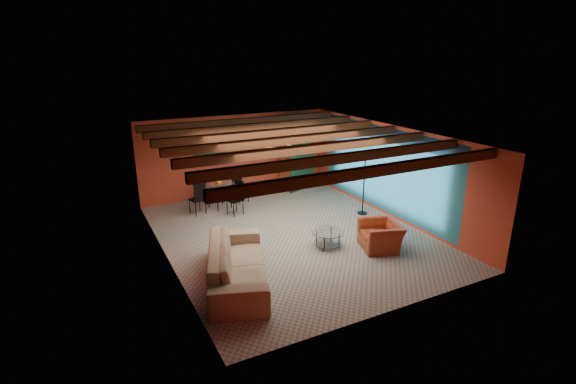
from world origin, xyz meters
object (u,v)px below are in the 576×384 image
sofa (237,263)px  armoire (298,157)px  dining_table (220,192)px  floor_lamp (364,184)px  coffee_table (328,239)px  potted_plant (298,119)px  vase (219,173)px  armchair (381,235)px

sofa → armoire: (4.35, 5.34, 0.69)m
dining_table → floor_lamp: 4.43m
coffee_table → armoire: (1.73, 4.76, 0.90)m
armoire → potted_plant: size_ratio=4.85×
dining_table → vase: size_ratio=10.84×
armoire → vase: (-3.20, -0.80, 0.02)m
armchair → vase: (-2.60, 4.62, 0.80)m
sofa → armchair: (3.75, -0.08, -0.09)m
armchair → vase: size_ratio=5.61×
armchair → armoire: (0.60, 5.42, 0.78)m
floor_lamp → sofa: bearing=-156.7°
dining_table → armoire: bearing=14.0°
dining_table → potted_plant: size_ratio=4.38×
sofa → coffee_table: sofa is taller
coffee_table → potted_plant: size_ratio=1.79×
sofa → floor_lamp: bearing=-47.3°
sofa → floor_lamp: size_ratio=1.55×
sofa → dining_table: bearing=5.2°
armchair → armoire: size_ratio=0.47×
dining_table → armchair: bearing=-60.7°
sofa → potted_plant: bearing=-19.8°
sofa → armchair: sofa is taller
armchair → floor_lamp: 2.47m
vase → potted_plant: bearing=14.0°
coffee_table → floor_lamp: floor_lamp is taller
dining_table → sofa: bearing=-104.2°
potted_plant → vase: potted_plant is taller
vase → floor_lamp: bearing=-34.1°
dining_table → potted_plant: potted_plant is taller
armoire → sofa: bearing=-151.4°
armoire → dining_table: bearing=171.8°
coffee_table → floor_lamp: bearing=34.3°
coffee_table → armoire: 5.14m
sofa → floor_lamp: floor_lamp is taller
sofa → dining_table: size_ratio=1.46×
armoire → armchair: bearing=-118.6°
potted_plant → dining_table: bearing=-166.0°
potted_plant → coffee_table: bearing=-109.9°
sofa → potted_plant: (4.35, 5.34, 2.03)m
sofa → dining_table: 4.69m
armchair → armoire: bearing=-167.8°
coffee_table → dining_table: size_ratio=0.41×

